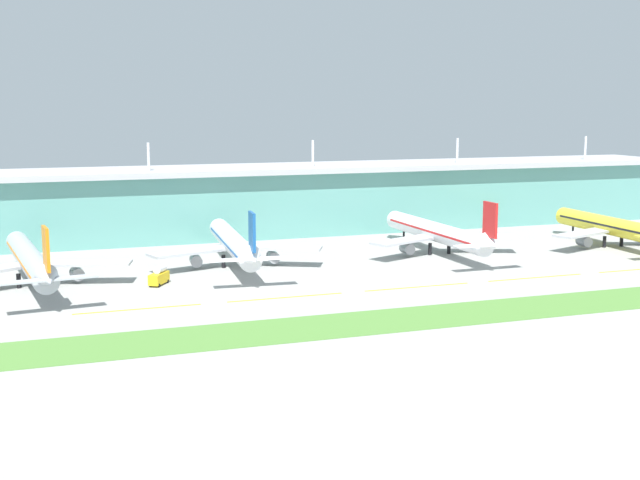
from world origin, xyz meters
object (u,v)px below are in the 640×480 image
at_px(airliner_nearest, 31,260).
at_px(airliner_farthest, 611,226).
at_px(airliner_near_middle, 234,243).
at_px(fuel_truck, 159,276).
at_px(airliner_far_middle, 437,232).

height_order(airliner_nearest, airliner_farthest, same).
bearing_deg(airliner_near_middle, airliner_nearest, -171.54).
height_order(airliner_farthest, fuel_truck, airliner_farthest).
distance_m(airliner_near_middle, airliner_far_middle, 62.73).
relative_size(airliner_nearest, airliner_far_middle, 1.04).
height_order(airliner_near_middle, airliner_farthest, same).
relative_size(airliner_far_middle, fuel_truck, 9.10).
relative_size(airliner_farthest, fuel_truck, 7.98).
xyz_separation_m(airliner_nearest, airliner_near_middle, (53.45, 7.95, -0.00)).
xyz_separation_m(airliner_near_middle, fuel_truck, (-23.26, -17.25, -4.19)).
xyz_separation_m(airliner_far_middle, airliner_farthest, (58.15, -6.40, -0.01)).
distance_m(airliner_nearest, airliner_farthest, 174.33).
xyz_separation_m(airliner_near_middle, airliner_far_middle, (62.73, -0.73, -0.00)).
bearing_deg(airliner_far_middle, fuel_truck, -169.13).
bearing_deg(airliner_nearest, airliner_near_middle, 8.46).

